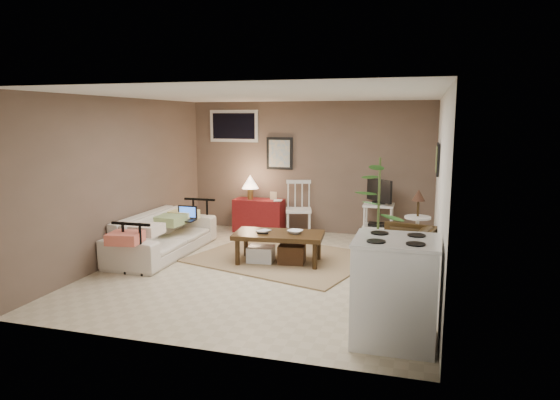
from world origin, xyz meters
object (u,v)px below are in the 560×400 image
(sofa, at_px, (163,228))
(spindle_chair, at_px, (299,210))
(red_console, at_px, (258,212))
(armchair, at_px, (402,249))
(tv_stand, at_px, (379,208))
(coffee_table, at_px, (278,246))
(potted_plant, at_px, (378,229))
(stove, at_px, (395,290))
(side_table, at_px, (418,215))

(sofa, bearing_deg, spindle_chair, -43.40)
(red_console, height_order, armchair, red_console)
(tv_stand, xyz_separation_m, armchair, (0.50, -1.94, -0.19))
(coffee_table, bearing_deg, potted_plant, -42.47)
(coffee_table, xyz_separation_m, tv_stand, (1.27, 1.79, 0.30))
(spindle_chair, bearing_deg, stove, -63.97)
(sofa, xyz_separation_m, stove, (3.64, -2.14, 0.08))
(sofa, height_order, spindle_chair, spindle_chair)
(spindle_chair, bearing_deg, coffee_table, -85.28)
(spindle_chair, bearing_deg, sofa, -133.40)
(stove, bearing_deg, armchair, 90.49)
(sofa, relative_size, red_console, 2.04)
(coffee_table, xyz_separation_m, armchair, (1.76, -0.14, 0.11))
(coffee_table, distance_m, armchair, 1.77)
(spindle_chair, relative_size, armchair, 1.30)
(coffee_table, xyz_separation_m, red_console, (-0.95, 1.90, 0.10))
(stove, bearing_deg, red_console, 124.00)
(spindle_chair, bearing_deg, red_console, 172.67)
(coffee_table, relative_size, side_table, 1.28)
(sofa, xyz_separation_m, armchair, (3.62, -0.14, -0.04))
(coffee_table, xyz_separation_m, sofa, (-1.86, -0.01, 0.15))
(coffee_table, xyz_separation_m, stove, (1.78, -2.15, 0.23))
(red_console, distance_m, side_table, 3.05)
(potted_plant, bearing_deg, spindle_chair, 117.76)
(tv_stand, distance_m, potted_plant, 3.23)
(coffee_table, distance_m, potted_plant, 2.19)
(sofa, distance_m, stove, 4.22)
(red_console, xyz_separation_m, side_table, (2.88, -0.98, 0.28))
(sofa, bearing_deg, tv_stand, -60.05)
(red_console, relative_size, spindle_chair, 1.07)
(coffee_table, height_order, tv_stand, tv_stand)
(tv_stand, height_order, armchair, tv_stand)
(coffee_table, bearing_deg, armchair, -4.70)
(spindle_chair, distance_m, side_table, 2.26)
(coffee_table, height_order, potted_plant, potted_plant)
(red_console, height_order, side_table, red_console)
(spindle_chair, xyz_separation_m, tv_stand, (1.41, -0.01, 0.11))
(tv_stand, distance_m, side_table, 1.09)
(spindle_chair, distance_m, armchair, 2.73)
(tv_stand, height_order, stove, tv_stand)
(coffee_table, bearing_deg, sofa, -179.74)
(tv_stand, xyz_separation_m, stove, (0.51, -3.94, -0.07))
(coffee_table, xyz_separation_m, potted_plant, (1.54, -1.41, 0.64))
(spindle_chair, xyz_separation_m, armchair, (1.91, -1.94, -0.08))
(armchair, relative_size, stove, 0.75)
(sofa, bearing_deg, potted_plant, -112.42)
(red_console, height_order, spindle_chair, red_console)
(red_console, distance_m, stove, 4.88)
(coffee_table, bearing_deg, red_console, 116.59)
(red_console, bearing_deg, sofa, -115.36)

